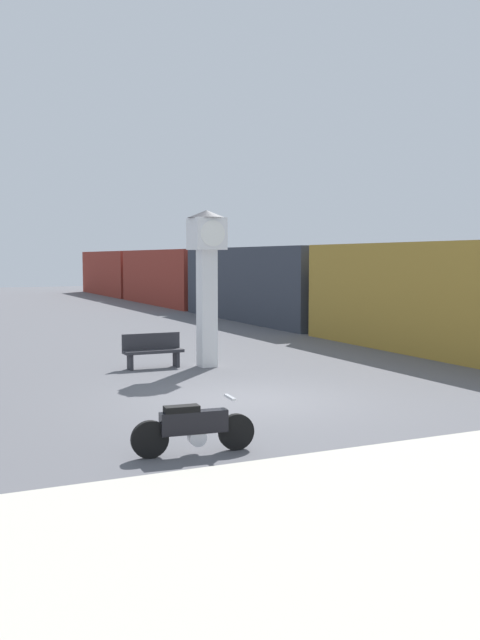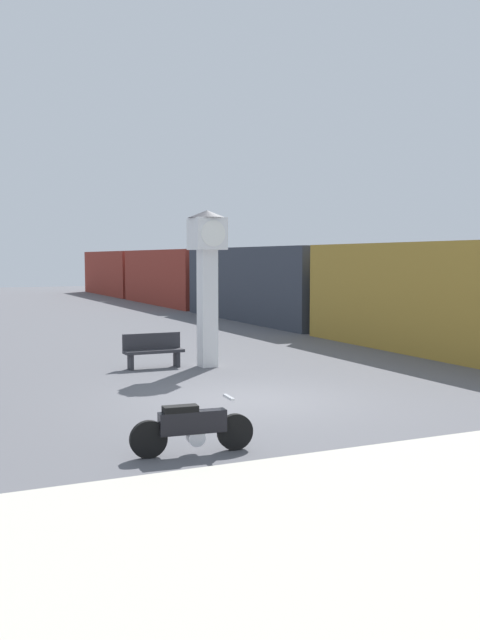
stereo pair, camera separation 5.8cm
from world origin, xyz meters
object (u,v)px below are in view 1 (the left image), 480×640
(clock_tower, at_px, (207,263))
(bench, at_px, (153,350))
(freight_train, at_px, (210,280))
(motorcycle, at_px, (194,427))

(clock_tower, relative_size, bench, 2.62)
(freight_train, bearing_deg, bench, -116.83)
(clock_tower, height_order, bench, clock_tower)
(clock_tower, bearing_deg, motorcycle, -113.62)
(motorcycle, distance_m, freight_train, 28.59)
(motorcycle, bearing_deg, bench, 81.31)
(motorcycle, xyz_separation_m, bench, (2.04, 8.27, 0.09))
(freight_train, bearing_deg, motorcycle, -112.99)
(motorcycle, distance_m, clock_tower, 8.91)
(freight_train, xyz_separation_m, bench, (-9.12, -18.02, -1.21))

